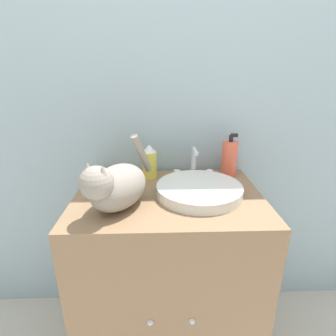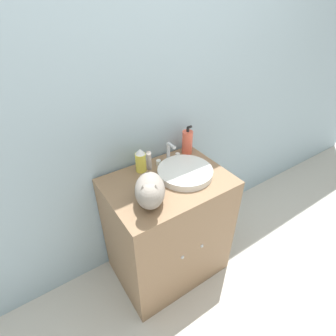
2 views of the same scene
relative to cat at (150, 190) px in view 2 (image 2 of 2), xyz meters
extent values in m
plane|color=beige|center=(0.19, -0.16, -0.94)|extent=(8.00, 8.00, 0.00)
cube|color=#9EB7C6|center=(0.19, 0.44, 0.31)|extent=(6.00, 0.05, 2.50)
cube|color=#8C6B4C|center=(0.19, 0.12, -0.52)|extent=(0.77, 0.55, 0.85)
sphere|color=silver|center=(0.12, -0.16, -0.47)|extent=(0.02, 0.02, 0.02)
sphere|color=silver|center=(0.27, -0.16, -0.47)|extent=(0.02, 0.02, 0.02)
cylinder|color=white|center=(0.32, 0.11, -0.07)|extent=(0.35, 0.35, 0.04)
cylinder|color=silver|center=(0.32, 0.30, -0.02)|extent=(0.02, 0.02, 0.14)
cylinder|color=silver|center=(0.32, 0.26, 0.05)|extent=(0.02, 0.07, 0.02)
cylinder|color=white|center=(0.24, 0.30, -0.08)|extent=(0.03, 0.03, 0.03)
cylinder|color=white|center=(0.40, 0.30, -0.08)|extent=(0.03, 0.03, 0.03)
ellipsoid|color=gray|center=(0.01, 0.01, -0.01)|extent=(0.27, 0.30, 0.16)
sphere|color=gray|center=(-0.05, -0.08, 0.05)|extent=(0.15, 0.15, 0.11)
cone|color=gray|center=(-0.07, -0.06, 0.09)|extent=(0.05, 0.05, 0.04)
cone|color=gray|center=(-0.02, -0.09, 0.09)|extent=(0.05, 0.05, 0.04)
cylinder|color=gray|center=(0.09, 0.15, 0.07)|extent=(0.08, 0.12, 0.18)
cylinder|color=#EF6047|center=(0.49, 0.32, -0.01)|extent=(0.07, 0.07, 0.17)
cylinder|color=black|center=(0.49, 0.32, 0.09)|extent=(0.02, 0.02, 0.03)
cylinder|color=black|center=(0.50, 0.32, 0.10)|extent=(0.03, 0.02, 0.02)
cylinder|color=#EADB4C|center=(0.11, 0.30, -0.03)|extent=(0.07, 0.07, 0.13)
cone|color=white|center=(0.11, 0.30, 0.05)|extent=(0.06, 0.06, 0.04)
camera|label=1|loc=(0.16, -0.86, 0.38)|focal=28.00mm
camera|label=2|loc=(-0.52, -0.95, 0.89)|focal=28.00mm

